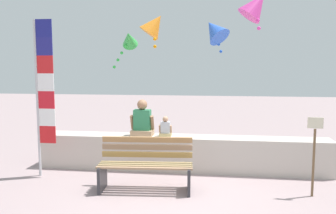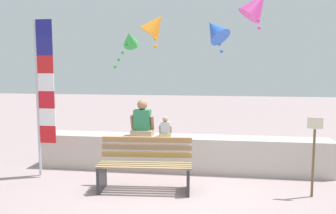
{
  "view_description": "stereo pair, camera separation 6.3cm",
  "coord_description": "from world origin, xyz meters",
  "px_view_note": "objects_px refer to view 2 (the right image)",
  "views": [
    {
      "loc": [
        0.66,
        -5.7,
        2.12
      ],
      "look_at": [
        -0.29,
        1.34,
        1.3
      ],
      "focal_mm": 37.52,
      "sensor_mm": 36.0,
      "label": 1
    },
    {
      "loc": [
        0.72,
        -5.69,
        2.12
      ],
      "look_at": [
        -0.29,
        1.34,
        1.3
      ],
      "focal_mm": 37.52,
      "sensor_mm": 36.0,
      "label": 2
    }
  ],
  "objects_px": {
    "kite_magenta": "(257,5)",
    "kite_green": "(130,39)",
    "park_bench": "(145,166)",
    "person_adult": "(142,122)",
    "person_child": "(165,128)",
    "sign_post": "(314,150)",
    "kite_blue": "(215,30)",
    "flag_banner": "(43,89)",
    "kite_orange": "(155,25)"
  },
  "relations": [
    {
      "from": "person_adult",
      "to": "kite_blue",
      "type": "distance_m",
      "value": 3.36
    },
    {
      "from": "kite_blue",
      "to": "kite_green",
      "type": "bearing_deg",
      "value": -171.33
    },
    {
      "from": "person_adult",
      "to": "kite_blue",
      "type": "bearing_deg",
      "value": 57.26
    },
    {
      "from": "park_bench",
      "to": "person_child",
      "type": "height_order",
      "value": "person_child"
    },
    {
      "from": "kite_magenta",
      "to": "sign_post",
      "type": "distance_m",
      "value": 3.68
    },
    {
      "from": "person_child",
      "to": "kite_blue",
      "type": "bearing_deg",
      "value": 66.9
    },
    {
      "from": "kite_orange",
      "to": "kite_magenta",
      "type": "bearing_deg",
      "value": -7.5
    },
    {
      "from": "park_bench",
      "to": "person_adult",
      "type": "xyz_separation_m",
      "value": [
        -0.31,
        1.21,
        0.58
      ]
    },
    {
      "from": "person_adult",
      "to": "flag_banner",
      "type": "distance_m",
      "value": 2.05
    },
    {
      "from": "park_bench",
      "to": "person_adult",
      "type": "relative_size",
      "value": 2.2
    },
    {
      "from": "kite_green",
      "to": "kite_magenta",
      "type": "bearing_deg",
      "value": -12.55
    },
    {
      "from": "person_child",
      "to": "park_bench",
      "type": "bearing_deg",
      "value": -98.02
    },
    {
      "from": "person_adult",
      "to": "kite_orange",
      "type": "xyz_separation_m",
      "value": [
        0.0,
        1.52,
        2.13
      ]
    },
    {
      "from": "kite_blue",
      "to": "kite_magenta",
      "type": "relative_size",
      "value": 1.0
    },
    {
      "from": "person_child",
      "to": "kite_magenta",
      "type": "relative_size",
      "value": 0.42
    },
    {
      "from": "kite_magenta",
      "to": "kite_blue",
      "type": "bearing_deg",
      "value": 132.38
    },
    {
      "from": "person_child",
      "to": "kite_orange",
      "type": "distance_m",
      "value": 2.77
    },
    {
      "from": "person_child",
      "to": "kite_orange",
      "type": "height_order",
      "value": "kite_orange"
    },
    {
      "from": "kite_green",
      "to": "kite_orange",
      "type": "height_order",
      "value": "kite_orange"
    },
    {
      "from": "kite_magenta",
      "to": "kite_green",
      "type": "xyz_separation_m",
      "value": [
        -3.09,
        0.69,
        -0.67
      ]
    },
    {
      "from": "kite_orange",
      "to": "park_bench",
      "type": "bearing_deg",
      "value": -83.57
    },
    {
      "from": "person_child",
      "to": "kite_green",
      "type": "distance_m",
      "value": 2.98
    },
    {
      "from": "kite_green",
      "to": "sign_post",
      "type": "relative_size",
      "value": 0.8
    },
    {
      "from": "kite_green",
      "to": "kite_orange",
      "type": "bearing_deg",
      "value": -27.18
    },
    {
      "from": "person_child",
      "to": "kite_green",
      "type": "relative_size",
      "value": 0.39
    },
    {
      "from": "person_child",
      "to": "flag_banner",
      "type": "height_order",
      "value": "flag_banner"
    },
    {
      "from": "flag_banner",
      "to": "kite_green",
      "type": "relative_size",
      "value": 2.87
    },
    {
      "from": "park_bench",
      "to": "sign_post",
      "type": "bearing_deg",
      "value": 0.89
    },
    {
      "from": "person_child",
      "to": "sign_post",
      "type": "bearing_deg",
      "value": -24.21
    },
    {
      "from": "person_adult",
      "to": "kite_green",
      "type": "distance_m",
      "value": 2.73
    },
    {
      "from": "person_adult",
      "to": "flag_banner",
      "type": "relative_size",
      "value": 0.25
    },
    {
      "from": "park_bench",
      "to": "person_adult",
      "type": "height_order",
      "value": "person_adult"
    },
    {
      "from": "park_bench",
      "to": "kite_blue",
      "type": "bearing_deg",
      "value": 71.96
    },
    {
      "from": "flag_banner",
      "to": "kite_magenta",
      "type": "relative_size",
      "value": 3.04
    },
    {
      "from": "kite_orange",
      "to": "person_adult",
      "type": "bearing_deg",
      "value": -90.11
    },
    {
      "from": "person_adult",
      "to": "person_child",
      "type": "height_order",
      "value": "person_adult"
    },
    {
      "from": "person_adult",
      "to": "person_child",
      "type": "distance_m",
      "value": 0.5
    },
    {
      "from": "person_adult",
      "to": "kite_magenta",
      "type": "xyz_separation_m",
      "value": [
        2.36,
        1.21,
        2.49
      ]
    },
    {
      "from": "kite_blue",
      "to": "kite_green",
      "type": "height_order",
      "value": "kite_blue"
    },
    {
      "from": "kite_blue",
      "to": "kite_magenta",
      "type": "xyz_separation_m",
      "value": [
        0.93,
        -1.02,
        0.43
      ]
    },
    {
      "from": "kite_orange",
      "to": "kite_blue",
      "type": "bearing_deg",
      "value": 26.4
    },
    {
      "from": "person_adult",
      "to": "kite_blue",
      "type": "height_order",
      "value": "kite_blue"
    },
    {
      "from": "park_bench",
      "to": "kite_blue",
      "type": "distance_m",
      "value": 4.48
    },
    {
      "from": "person_adult",
      "to": "sign_post",
      "type": "relative_size",
      "value": 0.57
    },
    {
      "from": "person_child",
      "to": "sign_post",
      "type": "xyz_separation_m",
      "value": [
        2.61,
        -1.17,
        -0.09
      ]
    },
    {
      "from": "kite_magenta",
      "to": "person_child",
      "type": "bearing_deg",
      "value": -147.3
    },
    {
      "from": "flag_banner",
      "to": "sign_post",
      "type": "distance_m",
      "value": 4.97
    },
    {
      "from": "park_bench",
      "to": "kite_orange",
      "type": "height_order",
      "value": "kite_orange"
    },
    {
      "from": "kite_orange",
      "to": "sign_post",
      "type": "relative_size",
      "value": 0.72
    },
    {
      "from": "park_bench",
      "to": "kite_green",
      "type": "distance_m",
      "value": 4.07
    }
  ]
}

